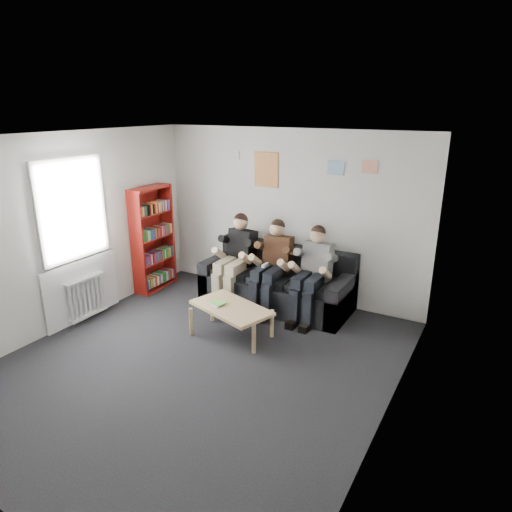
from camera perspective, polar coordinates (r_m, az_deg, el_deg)
The scene contains 14 objects.
room_shell at distance 5.24m, azimuth -7.84°, elevation -0.47°, with size 5.00×5.00×5.00m.
sofa at distance 7.21m, azimuth 2.69°, elevation -3.62°, with size 2.34×0.96×0.91m.
bookshelf at distance 7.86m, azimuth -12.73°, elevation 2.10°, with size 0.26×0.79×1.76m.
coffee_table at distance 6.22m, azimuth -3.12°, elevation -6.75°, with size 1.10×0.61×0.44m.
game_cases at distance 6.27m, azimuth -4.96°, elevation -5.90°, with size 0.22×0.18×0.03m.
person_left at distance 7.21m, azimuth -2.66°, elevation -0.42°, with size 0.43×0.92×1.41m.
person_middle at distance 6.90m, azimuth 1.94°, elevation -1.33°, with size 0.42×0.90×1.39m.
person_right at distance 6.65m, azimuth 6.94°, elevation -2.29°, with size 0.42×0.89×1.38m.
radiator at distance 7.15m, azimuth -20.43°, elevation -4.82°, with size 0.10×0.64×0.60m.
window at distance 6.98m, azimuth -21.44°, elevation 0.45°, with size 0.05×1.30×2.36m.
poster_large at distance 7.34m, azimuth 1.30°, elevation 10.75°, with size 0.42×0.01×0.55m, color gold.
poster_blue at distance 6.86m, azimuth 9.95°, elevation 10.79°, with size 0.25×0.01×0.20m, color #468EF1.
poster_pink at distance 6.70m, azimuth 14.06°, elevation 10.77°, with size 0.22×0.01×0.18m, color #D9439C.
poster_sign at distance 7.61m, azimuth -2.76°, elevation 12.53°, with size 0.20×0.01×0.14m, color silver.
Camera 1 is at (3.04, -3.92, 3.03)m, focal length 32.00 mm.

